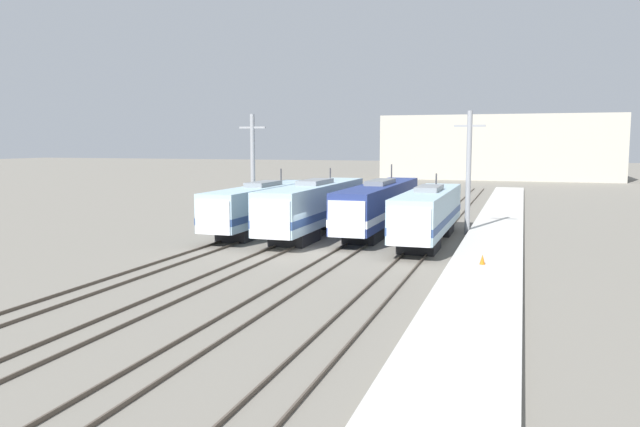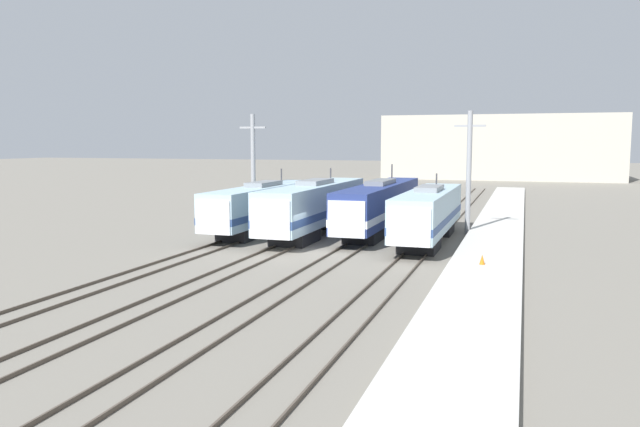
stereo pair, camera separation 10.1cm
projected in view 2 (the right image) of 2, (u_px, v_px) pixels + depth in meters
ground_plane at (310, 252)px, 40.53m from camera, size 400.00×400.00×0.00m
rail_pair_far_left at (218, 246)px, 42.59m from camera, size 1.51×120.00×0.15m
rail_pair_center_left at (279, 249)px, 41.21m from camera, size 1.51×120.00×0.15m
rail_pair_center_right at (343, 253)px, 39.83m from camera, size 1.51×120.00×0.15m
rail_pair_far_right at (412, 257)px, 38.45m from camera, size 1.51×120.00×0.15m
locomotive_far_left at (261, 206)px, 49.30m from camera, size 2.80×17.35×4.88m
locomotive_center_left at (313, 207)px, 47.68m from camera, size 3.03×18.20×4.99m
locomotive_center_right at (379, 206)px, 49.21m from camera, size 2.75×19.96×5.24m
locomotive_far_right at (428, 214)px, 44.12m from camera, size 2.90×16.52×4.74m
catenary_tower_left at (253, 168)px, 53.39m from camera, size 2.36×0.39×9.50m
catenary_tower_right at (469, 171)px, 47.78m from camera, size 2.36×0.39×9.50m
platform at (488, 259)px, 37.05m from camera, size 4.00×120.00×0.36m
traffic_cone at (482, 259)px, 34.56m from camera, size 0.31×0.31×0.56m
depot_building at (500, 147)px, 120.54m from camera, size 43.98×13.33×12.24m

